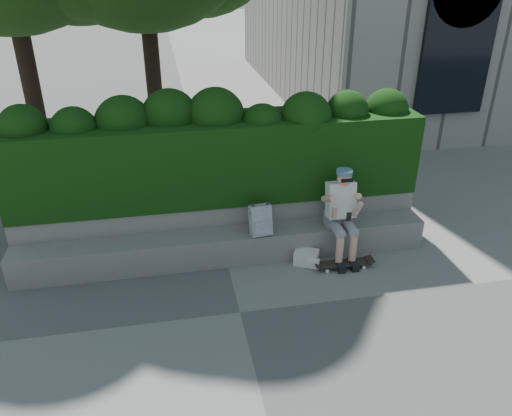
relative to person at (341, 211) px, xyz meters
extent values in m
plane|color=slate|center=(-1.67, -1.07, -0.75)|extent=(80.00, 80.00, 0.00)
cube|color=gray|center=(-1.67, 0.18, -0.53)|extent=(6.00, 0.45, 0.45)
cube|color=gray|center=(-1.67, 0.66, -0.38)|extent=(6.00, 0.50, 0.75)
cube|color=black|center=(-1.67, 0.88, 0.60)|extent=(6.00, 1.00, 1.20)
cylinder|color=black|center=(-2.54, 4.63, 0.76)|extent=(0.32, 0.32, 3.02)
cylinder|color=black|center=(-4.94, 4.57, 0.68)|extent=(0.34, 0.34, 2.86)
cube|color=gray|center=(0.00, 0.13, -0.19)|extent=(0.36, 0.26, 0.22)
cube|color=silver|center=(0.00, 0.06, 0.15)|extent=(0.40, 0.32, 0.55)
sphere|color=tan|center=(0.00, -0.01, 0.51)|extent=(0.21, 0.21, 0.21)
cylinder|color=slate|center=(0.00, 0.01, 0.60)|extent=(0.23, 0.23, 0.06)
cube|color=black|center=(0.00, -0.29, 0.05)|extent=(0.07, 0.02, 0.13)
cylinder|color=tan|center=(-0.10, -0.31, -0.51)|extent=(0.11, 0.11, 0.47)
cylinder|color=tan|center=(0.10, -0.31, -0.51)|extent=(0.11, 0.11, 0.47)
cube|color=black|center=(-0.10, -0.37, -0.70)|extent=(0.10, 0.26, 0.10)
cube|color=black|center=(0.10, -0.37, -0.70)|extent=(0.10, 0.26, 0.10)
cube|color=black|center=(-0.03, -0.34, -0.68)|extent=(0.78, 0.21, 0.02)
cylinder|color=silver|center=(-0.31, -0.42, -0.72)|extent=(0.06, 0.03, 0.05)
cylinder|color=silver|center=(-0.30, -0.26, -0.72)|extent=(0.06, 0.03, 0.05)
cylinder|color=silver|center=(0.24, -0.43, -0.72)|extent=(0.06, 0.03, 0.05)
cylinder|color=silver|center=(0.24, -0.27, -0.72)|extent=(0.06, 0.03, 0.05)
cube|color=silver|center=(-1.18, 0.08, -0.08)|extent=(0.32, 0.20, 0.44)
cube|color=silver|center=(-0.54, -0.14, -0.64)|extent=(0.41, 0.37, 0.22)
camera|label=1|loc=(-2.42, -6.05, 3.28)|focal=35.00mm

